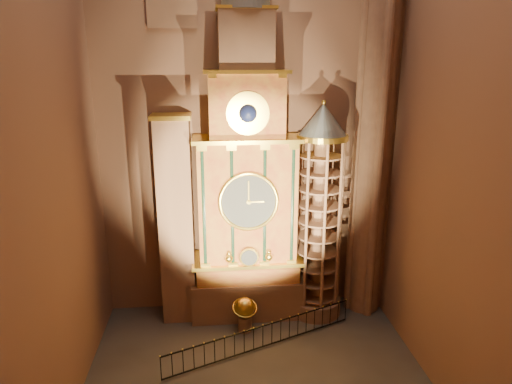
{
  "coord_description": "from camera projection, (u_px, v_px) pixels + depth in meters",
  "views": [
    {
      "loc": [
        -1.6,
        -15.85,
        12.58
      ],
      "look_at": [
        0.25,
        3.0,
        7.04
      ],
      "focal_mm": 32.0,
      "sensor_mm": 36.0,
      "label": 1
    }
  ],
  "objects": [
    {
      "name": "floor",
      "position": [
        257.0,
        376.0,
        18.82
      ],
      "size": [
        14.0,
        14.0,
        0.0
      ],
      "primitive_type": "plane",
      "color": "#383330",
      "rests_on": "ground"
    },
    {
      "name": "wall_back",
      "position": [
        245.0,
        94.0,
        21.47
      ],
      "size": [
        22.0,
        0.0,
        22.0
      ],
      "primitive_type": "plane",
      "rotation": [
        1.57,
        0.0,
        0.0
      ],
      "color": "#8C5E4B",
      "rests_on": "floor"
    },
    {
      "name": "wall_left",
      "position": [
        47.0,
        109.0,
        15.08
      ],
      "size": [
        0.0,
        22.0,
        22.0
      ],
      "primitive_type": "plane",
      "rotation": [
        1.57,
        0.0,
        1.57
      ],
      "color": "#8C5E4B",
      "rests_on": "floor"
    },
    {
      "name": "wall_right",
      "position": [
        451.0,
        105.0,
        16.39
      ],
      "size": [
        0.0,
        22.0,
        22.0
      ],
      "primitive_type": "plane",
      "rotation": [
        1.57,
        0.0,
        -1.57
      ],
      "color": "#8C5E4B",
      "rests_on": "floor"
    },
    {
      "name": "astronomical_clock",
      "position": [
        247.0,
        188.0,
        21.69
      ],
      "size": [
        5.6,
        2.41,
        16.7
      ],
      "color": "#8C634C",
      "rests_on": "floor"
    },
    {
      "name": "portrait_tower",
      "position": [
        176.0,
        220.0,
        21.82
      ],
      "size": [
        1.8,
        1.6,
        10.2
      ],
      "color": "#8C634C",
      "rests_on": "floor"
    },
    {
      "name": "stair_turret",
      "position": [
        319.0,
        215.0,
        22.16
      ],
      "size": [
        2.5,
        2.5,
        10.8
      ],
      "color": "#8C634C",
      "rests_on": "floor"
    },
    {
      "name": "gothic_pier",
      "position": [
        378.0,
        94.0,
        21.08
      ],
      "size": [
        2.04,
        2.04,
        22.0
      ],
      "color": "#8C634C",
      "rests_on": "floor"
    },
    {
      "name": "celestial_globe",
      "position": [
        245.0,
        311.0,
        21.7
      ],
      "size": [
        1.36,
        1.31,
        1.72
      ],
      "color": "#8C634C",
      "rests_on": "floor"
    },
    {
      "name": "iron_railing",
      "position": [
        263.0,
        337.0,
        20.44
      ],
      "size": [
        8.69,
        3.68,
        1.12
      ],
      "color": "black",
      "rests_on": "floor"
    }
  ]
}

